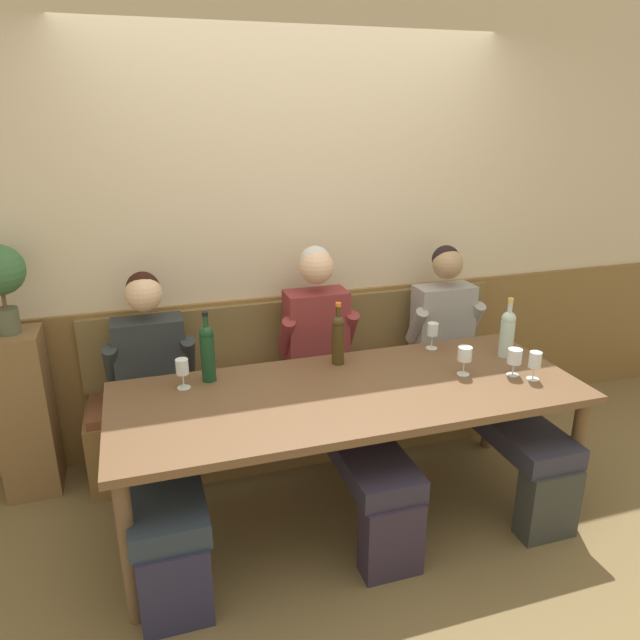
{
  "coord_description": "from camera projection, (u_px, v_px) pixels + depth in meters",
  "views": [
    {
      "loc": [
        -0.94,
        -2.39,
        2.05
      ],
      "look_at": [
        -0.05,
        0.43,
        1.0
      ],
      "focal_mm": 33.27,
      "sensor_mm": 36.0,
      "label": 1
    }
  ],
  "objects": [
    {
      "name": "ground_plane",
      "position": [
        353.0,
        527.0,
        3.11
      ],
      "size": [
        6.8,
        6.8,
        0.02
      ],
      "primitive_type": "cube",
      "color": "brown",
      "rests_on": "ground"
    },
    {
      "name": "wine_bottle_clear_water",
      "position": [
        338.0,
        338.0,
        3.2
      ],
      "size": [
        0.07,
        0.07,
        0.35
      ],
      "color": "#3D2E13",
      "rests_on": "dining_table"
    },
    {
      "name": "wine_glass_mid_right",
      "position": [
        535.0,
        361.0,
        3.02
      ],
      "size": [
        0.06,
        0.06,
        0.15
      ],
      "color": "silver",
      "rests_on": "dining_table"
    },
    {
      "name": "corner_pedestal",
      "position": [
        25.0,
        414.0,
        3.26
      ],
      "size": [
        0.28,
        0.28,
        0.95
      ],
      "primitive_type": "cube",
      "color": "brown",
      "rests_on": "ground"
    },
    {
      "name": "wine_glass_by_bottle",
      "position": [
        465.0,
        355.0,
        3.07
      ],
      "size": [
        0.07,
        0.07,
        0.15
      ],
      "color": "silver",
      "rests_on": "dining_table"
    },
    {
      "name": "wine_glass_center_front",
      "position": [
        433.0,
        331.0,
        3.41
      ],
      "size": [
        0.07,
        0.07,
        0.16
      ],
      "color": "silver",
      "rests_on": "dining_table"
    },
    {
      "name": "dining_table",
      "position": [
        349.0,
        402.0,
        2.97
      ],
      "size": [
        2.33,
        0.9,
        0.74
      ],
      "color": "brown",
      "rests_on": "ground"
    },
    {
      "name": "wine_bottle_green_tall",
      "position": [
        507.0,
        332.0,
        3.29
      ],
      "size": [
        0.08,
        0.08,
        0.34
      ],
      "color": "#AFC7BA",
      "rests_on": "dining_table"
    },
    {
      "name": "room_wall_back",
      "position": [
        295.0,
        224.0,
        3.62
      ],
      "size": [
        6.8,
        0.08,
        2.8
      ],
      "primitive_type": "cube",
      "color": "beige",
      "rests_on": "ground"
    },
    {
      "name": "person_right_seat",
      "position": [
        474.0,
        370.0,
        3.53
      ],
      "size": [
        0.49,
        1.34,
        1.26
      ],
      "color": "#343632",
      "rests_on": "ground"
    },
    {
      "name": "wall_bench",
      "position": [
        308.0,
        406.0,
        3.75
      ],
      "size": [
        2.63,
        0.42,
        0.94
      ],
      "color": "brown",
      "rests_on": "ground"
    },
    {
      "name": "wine_glass_mid_left",
      "position": [
        515.0,
        358.0,
        3.07
      ],
      "size": [
        0.07,
        0.07,
        0.15
      ],
      "color": "silver",
      "rests_on": "dining_table"
    },
    {
      "name": "wine_bottle_amber_mid",
      "position": [
        207.0,
        351.0,
        2.99
      ],
      "size": [
        0.07,
        0.07,
        0.37
      ],
      "color": "#163E21",
      "rests_on": "dining_table"
    },
    {
      "name": "wine_glass_center_rear",
      "position": [
        182.0,
        368.0,
        2.92
      ],
      "size": [
        0.07,
        0.07,
        0.15
      ],
      "color": "silver",
      "rests_on": "dining_table"
    },
    {
      "name": "wood_wainscot_panel",
      "position": [
        299.0,
        365.0,
        3.87
      ],
      "size": [
        6.8,
        0.03,
        0.96
      ],
      "primitive_type": "cube",
      "color": "brown",
      "rests_on": "ground"
    },
    {
      "name": "person_center_right_seat",
      "position": [
        157.0,
        415.0,
        3.01
      ],
      "size": [
        0.49,
        1.34,
        1.24
      ],
      "color": "#252540",
      "rests_on": "ground"
    },
    {
      "name": "person_left_seat",
      "position": [
        336.0,
        380.0,
        3.3
      ],
      "size": [
        0.47,
        1.35,
        1.31
      ],
      "color": "#2E2537",
      "rests_on": "ground"
    }
  ]
}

